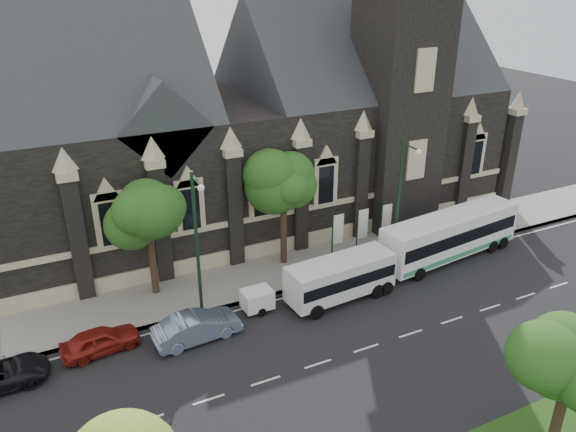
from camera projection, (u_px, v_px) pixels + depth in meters
ground at (318, 364)px, 28.95m from camera, size 160.00×160.00×0.00m
sidewalk at (250, 279)px, 36.70m from camera, size 80.00×5.00×0.15m
museum at (262, 119)px, 43.01m from camera, size 40.00×17.70×29.90m
tree_park_east at (570, 365)px, 21.85m from camera, size 3.40×3.40×6.28m
tree_walk_right at (285, 185)px, 36.61m from camera, size 4.08×4.08×7.80m
tree_walk_left at (150, 210)px, 33.05m from camera, size 3.91×3.91×7.64m
street_lamp_near at (400, 196)px, 36.63m from camera, size 0.36×1.88×9.00m
street_lamp_mid at (197, 237)px, 31.06m from camera, size 0.36×1.88×9.00m
banner_flag_left at (336, 233)px, 37.84m from camera, size 0.90×0.10×4.00m
banner_flag_center at (361, 227)px, 38.64m from camera, size 0.90×0.10×4.00m
banner_flag_right at (384, 222)px, 39.43m from camera, size 0.90×0.10×4.00m
tour_coach at (450, 235)px, 38.81m from camera, size 11.52×3.72×3.30m
shuttle_bus at (341, 277)px, 34.05m from camera, size 7.17×2.95×2.71m
box_trailer at (257, 299)px, 33.16m from camera, size 2.62×1.54×1.39m
sedan at (197, 327)px, 30.57m from camera, size 5.01×2.09×1.61m
car_far_red at (100, 340)px, 29.62m from camera, size 4.34×2.18×1.42m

